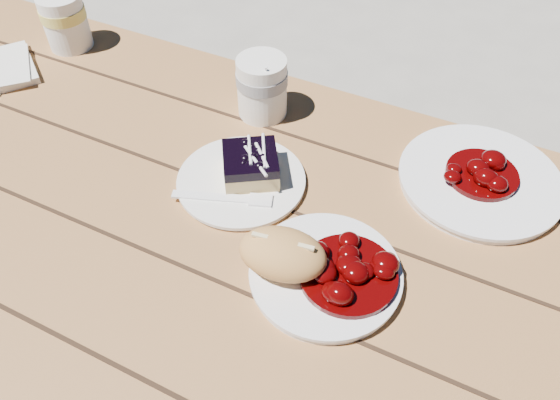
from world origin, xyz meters
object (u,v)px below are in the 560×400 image
at_px(main_plate, 325,275).
at_px(bread_roll, 283,254).
at_px(second_cup, 65,22).
at_px(blueberry_cake, 251,165).
at_px(second_plate, 480,180).
at_px(picnic_table, 191,275).
at_px(dessert_plate, 241,181).
at_px(coffee_cup, 262,87).

distance_m(main_plate, bread_roll, 0.07).
bearing_deg(second_cup, blueberry_cake, -19.30).
bearing_deg(main_plate, second_cup, 156.46).
bearing_deg(second_plate, picnic_table, -146.12).
bearing_deg(main_plate, blueberry_cake, 145.65).
height_order(main_plate, second_cup, second_cup).
relative_size(bread_roll, dessert_plate, 0.60).
distance_m(blueberry_cake, second_cup, 0.56).
distance_m(picnic_table, main_plate, 0.30).
distance_m(bread_roll, second_cup, 0.73).
bearing_deg(coffee_cup, picnic_table, -90.18).
relative_size(picnic_table, second_cup, 18.30).
height_order(picnic_table, second_plate, second_plate).
relative_size(bread_roll, second_cup, 1.09).
bearing_deg(bread_roll, dessert_plate, 136.59).
distance_m(dessert_plate, second_cup, 0.55).
distance_m(picnic_table, second_cup, 0.59).
bearing_deg(coffee_cup, main_plate, -49.46).
relative_size(dessert_plate, coffee_cup, 1.82).
relative_size(picnic_table, second_plate, 7.99).
distance_m(bread_roll, second_plate, 0.36).
bearing_deg(main_plate, second_plate, 61.53).
height_order(picnic_table, second_cup, second_cup).
xyz_separation_m(bread_roll, dessert_plate, (-0.14, 0.13, -0.04)).
bearing_deg(coffee_cup, second_plate, -1.55).
bearing_deg(main_plate, dessert_plate, 150.35).
distance_m(picnic_table, coffee_cup, 0.35).
xyz_separation_m(dessert_plate, blueberry_cake, (0.01, 0.01, 0.03)).
bearing_deg(second_plate, bread_roll, -124.68).
height_order(main_plate, bread_roll, bread_roll).
bearing_deg(second_plate, dessert_plate, -153.94).
bearing_deg(picnic_table, main_plate, -2.38).
distance_m(main_plate, second_plate, 0.31).
xyz_separation_m(blueberry_cake, coffee_cup, (-0.06, 0.16, 0.02)).
bearing_deg(second_cup, coffee_cup, -2.73).
bearing_deg(bread_roll, main_plate, 19.98).
relative_size(dessert_plate, second_cup, 1.82).
distance_m(bread_roll, dessert_plate, 0.19).
relative_size(picnic_table, bread_roll, 16.74).
relative_size(blueberry_cake, second_cup, 1.06).
bearing_deg(bread_roll, picnic_table, 170.99).
distance_m(blueberry_cake, coffee_cup, 0.18).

